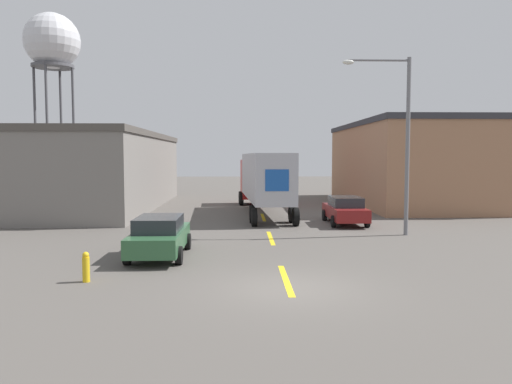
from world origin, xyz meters
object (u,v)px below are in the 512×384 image
Objects in this scene: parked_car_left_near at (160,236)px; water_tower at (52,43)px; street_lamp at (400,132)px; parked_car_right_mid at (345,210)px; fire_hydrant at (86,267)px; semi_truck at (263,177)px.

water_tower reaches higher than parked_car_left_near.
street_lamp is at bearing -48.91° from water_tower.
fire_hydrant is at bearing -129.76° from parked_car_right_mid.
street_lamp is at bearing 35.17° from fire_hydrant.
street_lamp is at bearing -66.85° from parked_car_right_mid.
street_lamp is 15.79m from fire_hydrant.
parked_car_right_mid is 0.55× the size of street_lamp.
water_tower is at bearing 131.09° from street_lamp.
parked_car_right_mid is at bearing 50.24° from fire_hydrant.
parked_car_right_mid is 6.09m from street_lamp.
parked_car_right_mid is at bearing 44.92° from parked_car_left_near.
street_lamp reaches higher than parked_car_right_mid.
street_lamp is (1.74, -4.06, 4.19)m from parked_car_right_mid.
water_tower is 46.89m from fire_hydrant.
semi_truck is at bearing 122.23° from street_lamp.
parked_car_left_near is at bearing -155.40° from street_lamp.
fire_hydrant is at bearing -111.97° from semi_truck.
semi_truck is 15.45m from parked_car_left_near.
semi_truck is 16.03× the size of fire_hydrant.
parked_car_right_mid reaches higher than fire_hydrant.
parked_car_left_near is 4.14m from fire_hydrant.
semi_truck is 3.16× the size of parked_car_left_near.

